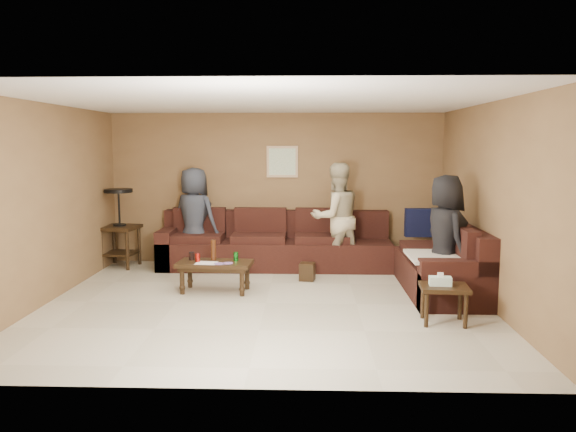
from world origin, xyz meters
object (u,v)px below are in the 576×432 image
object	(u,v)px
side_table_right	(443,290)
sectional_sofa	(327,255)
coffee_table	(215,266)
person_middle	(336,218)
person_left	(195,218)
person_right	(445,237)
waste_bin	(307,272)
end_table_left	(120,226)

from	to	relation	value
side_table_right	sectional_sofa	bearing A→B (deg)	118.58
coffee_table	person_middle	distance (m)	2.20
person_left	person_right	xyz separation A→B (m)	(3.60, -1.75, -0.01)
side_table_right	person_right	world-z (taller)	person_right
waste_bin	person_left	size ratio (longest dim) A/B	0.16
end_table_left	person_right	size ratio (longest dim) A/B	0.79
person_left	person_middle	world-z (taller)	person_middle
sectional_sofa	person_right	xyz separation A→B (m)	(1.48, -1.18, 0.48)
side_table_right	end_table_left	bearing A→B (deg)	148.69
end_table_left	person_middle	size ratio (longest dim) A/B	0.75
person_middle	person_right	bearing A→B (deg)	109.74
end_table_left	person_right	bearing A→B (deg)	-19.57
coffee_table	person_left	size ratio (longest dim) A/B	0.63
person_left	person_right	bearing A→B (deg)	177.38
waste_bin	person_right	size ratio (longest dim) A/B	0.16
person_middle	sectional_sofa	bearing A→B (deg)	42.61
sectional_sofa	person_middle	world-z (taller)	person_middle
side_table_right	person_left	bearing A→B (deg)	139.95
sectional_sofa	person_middle	bearing A→B (deg)	64.24
person_left	person_middle	size ratio (longest dim) A/B	0.95
person_left	person_middle	bearing A→B (deg)	-162.88
sectional_sofa	person_left	world-z (taller)	person_left
sectional_sofa	coffee_table	bearing A→B (deg)	-147.77
sectional_sofa	coffee_table	world-z (taller)	sectional_sofa
sectional_sofa	person_right	world-z (taller)	person_right
waste_bin	person_middle	size ratio (longest dim) A/B	0.15
coffee_table	waste_bin	size ratio (longest dim) A/B	4.00
coffee_table	waste_bin	world-z (taller)	coffee_table
sectional_sofa	waste_bin	xyz separation A→B (m)	(-0.29, -0.30, -0.20)
end_table_left	coffee_table	bearing A→B (deg)	-40.08
waste_bin	person_left	xyz separation A→B (m)	(-1.83, 0.86, 0.68)
side_table_right	person_left	world-z (taller)	person_left
waste_bin	person_right	xyz separation A→B (m)	(1.77, -0.88, 0.67)
sectional_sofa	person_middle	distance (m)	0.64
coffee_table	sectional_sofa	bearing A→B (deg)	32.23
sectional_sofa	side_table_right	xyz separation A→B (m)	(1.22, -2.24, 0.05)
coffee_table	person_left	distance (m)	1.71
waste_bin	end_table_left	bearing A→B (deg)	164.78
side_table_right	person_right	xyz separation A→B (m)	(0.26, 1.06, 0.42)
end_table_left	waste_bin	bearing A→B (deg)	-15.22
person_right	waste_bin	bearing A→B (deg)	48.38
waste_bin	person_middle	distance (m)	1.05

